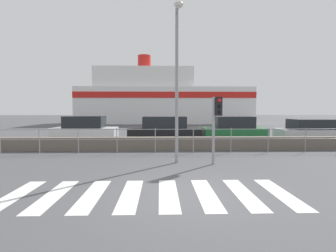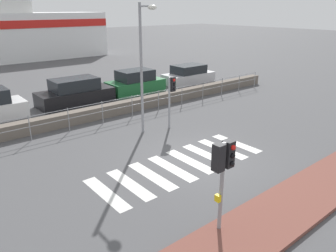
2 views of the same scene
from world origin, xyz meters
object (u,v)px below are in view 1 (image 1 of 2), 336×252
traffic_light_far (217,115)px  ferry_boat (161,100)px  streetlamp (177,67)px  parked_car_silver (310,132)px  parked_car_green (233,131)px  parked_car_white (85,131)px  parked_car_black (164,131)px

traffic_light_far → ferry_boat: bearing=94.1°
traffic_light_far → streetlamp: (-1.43, 0.12, 1.74)m
ferry_boat → parked_car_silver: size_ratio=5.94×
parked_car_green → parked_car_silver: (4.90, 0.00, -0.07)m
ferry_boat → parked_car_white: 21.62m
traffic_light_far → ferry_boat: 27.84m
streetlamp → parked_car_black: (-0.36, 6.68, -2.89)m
streetlamp → parked_car_green: bearing=59.2°
parked_car_white → parked_car_black: size_ratio=0.87×
traffic_light_far → parked_car_silver: bearing=42.4°
parked_car_white → parked_car_green: parked_car_white is taller
ferry_boat → parked_car_white: ferry_boat is taller
parked_car_white → parked_car_black: parked_car_white is taller
parked_car_silver → streetlamp: bearing=-143.0°
parked_car_black → parked_car_green: bearing=0.0°
parked_car_green → parked_car_silver: parked_car_green is taller
traffic_light_far → parked_car_black: 7.12m
traffic_light_far → parked_car_white: (-6.70, 6.80, -1.13)m
parked_car_white → traffic_light_far: bearing=-45.4°
streetlamp → ferry_boat: 27.62m
parked_car_black → parked_car_silver: (9.23, 0.00, -0.08)m
parked_car_white → parked_car_black: bearing=0.0°
parked_car_silver → parked_car_green: bearing=-180.0°
traffic_light_far → parked_car_silver: 10.15m
streetlamp → parked_car_silver: size_ratio=1.41×
parked_car_black → parked_car_white: bearing=180.0°
ferry_boat → parked_car_black: size_ratio=5.41×
ferry_boat → parked_car_green: 21.58m
parked_car_silver → ferry_boat: bearing=114.2°
parked_car_white → parked_car_silver: parked_car_white is taller
parked_car_black → streetlamp: bearing=-87.0°
ferry_boat → parked_car_silver: 23.11m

